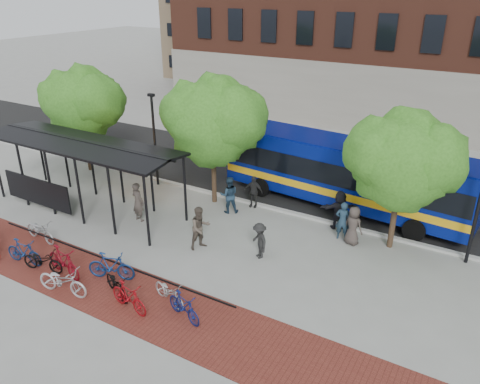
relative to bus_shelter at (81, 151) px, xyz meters
The scene contains 30 objects.
ground 8.68m from the bus_shelter, ahead, with size 160.00×160.00×0.00m, color #9E9E99.
asphalt_street 12.12m from the bus_shelter, 46.19° to the left, with size 160.00×8.00×0.01m, color black.
curb 9.74m from the bus_shelter, 28.84° to the left, with size 160.00×0.25×0.12m, color #B7B7B2.
brick_strip 8.19m from the bus_shelter, 36.40° to the right, with size 24.00×3.00×0.01m, color maroon.
bike_rack_rail 6.74m from the bus_shelter, 36.84° to the right, with size 12.00×0.05×0.95m, color black.
bus_shelter is the anchor object (origin of this frame).
tree_a 5.52m from the bus_shelter, 134.60° to the left, with size 4.90×4.00×6.18m.
tree_b 6.64m from the bus_shelter, 36.21° to the left, with size 5.15×4.20×6.47m.
tree_c 14.77m from the bus_shelter, 15.06° to the left, with size 4.66×3.80×5.92m.
lamp_post_left 4.24m from the bus_shelter, 74.47° to the left, with size 0.35×0.20×5.12m.
lamp_post_right 17.61m from the bus_shelter, 13.39° to the left, with size 0.35×0.20×5.12m.
bus 12.87m from the bus_shelter, 30.83° to the left, with size 12.73×3.91×3.38m.
bike_2 4.31m from the bus_shelter, 77.89° to the right, with size 0.66×1.90×1.00m, color #A8A8AB.
bike_3 5.83m from the bus_shelter, 70.82° to the right, with size 0.51×1.80×1.08m, color navy.
bike_4 6.24m from the bus_shelter, 60.48° to the right, with size 0.63×1.81×0.95m, color black.
bike_5 6.51m from the bus_shelter, 51.57° to the right, with size 0.57×2.01×1.21m, color maroon.
bike_6 7.69m from the bus_shelter, 50.05° to the right, with size 0.73×2.10×1.10m, color #BDBDC0.
bike_7 7.26m from the bus_shelter, 35.98° to the right, with size 0.53×1.89×1.13m, color navy.
bike_8 8.35m from the bus_shelter, 35.97° to the right, with size 0.61×1.75×0.92m, color black.
bike_9 9.30m from the bus_shelter, 34.51° to the right, with size 0.51×1.79×1.08m, color #9F0E16.
bike_10 9.65m from the bus_shelter, 26.02° to the right, with size 0.60×1.72×0.90m, color #B7B7BA.
bike_11 10.64m from the bus_shelter, 25.82° to the right, with size 0.47×1.65×0.99m, color navy.
pedestrian_1 3.77m from the bus_shelter, ahead, with size 0.71×0.46×1.93m, color #463D38.
pedestrian_2 7.44m from the bus_shelter, 25.86° to the left, with size 0.91×0.71×1.87m, color #21384E.
pedestrian_4 8.61m from the bus_shelter, 30.90° to the left, with size 0.96×0.40×1.65m, color #282828.
pedestrian_5 12.57m from the bus_shelter, 20.08° to the left, with size 1.72×0.55×1.85m, color black.
pedestrian_6 13.20m from the bus_shelter, 14.16° to the left, with size 0.86×0.56×1.76m, color #463C38.
pedestrian_7 12.74m from the bus_shelter, 15.58° to the left, with size 0.65×0.43×1.78m, color #20384B.
pedestrian_8 7.46m from the bus_shelter, ahead, with size 0.93×0.73×1.92m, color #51463C.
pedestrian_9 9.93m from the bus_shelter, ahead, with size 1.01×0.58×1.56m, color black.
Camera 1 is at (9.20, -15.00, 10.43)m, focal length 35.00 mm.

